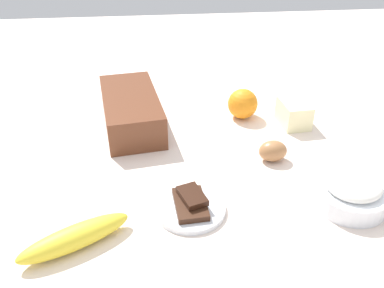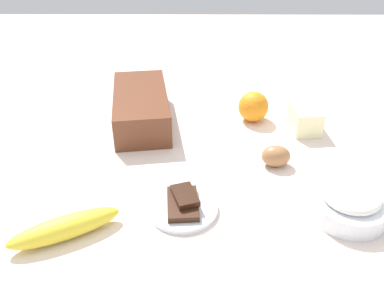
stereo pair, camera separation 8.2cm
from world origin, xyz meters
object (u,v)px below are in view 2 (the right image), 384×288
object	(u,v)px
banana	(62,228)
chocolate_plate	(181,206)
butter_block	(303,119)
flour_bowl	(347,203)
orange_fruit	(252,107)
egg_near_butter	(274,156)
loaf_pan	(139,106)

from	to	relation	value
banana	chocolate_plate	world-z (taller)	banana
banana	butter_block	xyz separation A→B (m)	(0.37, -0.49, 0.01)
banana	flour_bowl	bearing A→B (deg)	-83.42
flour_bowl	orange_fruit	world-z (taller)	orange_fruit
flour_bowl	orange_fruit	bearing A→B (deg)	19.82
chocolate_plate	flour_bowl	bearing A→B (deg)	-92.22
butter_block	chocolate_plate	world-z (taller)	butter_block
banana	egg_near_butter	distance (m)	0.45
orange_fruit	butter_block	distance (m)	0.13
orange_fruit	butter_block	bearing A→B (deg)	-112.43
flour_bowl	banana	bearing A→B (deg)	96.58
butter_block	egg_near_butter	world-z (taller)	butter_block
chocolate_plate	egg_near_butter	bearing A→B (deg)	-53.03
orange_fruit	egg_near_butter	distance (m)	0.20
loaf_pan	banana	world-z (taller)	loaf_pan
loaf_pan	banana	size ratio (longest dim) A/B	1.56
orange_fruit	egg_near_butter	size ratio (longest dim) A/B	1.24
loaf_pan	butter_block	bearing A→B (deg)	-103.93
loaf_pan	chocolate_plate	world-z (taller)	loaf_pan
flour_bowl	egg_near_butter	xyz separation A→B (m)	(0.16, 0.10, -0.01)
flour_bowl	loaf_pan	bearing A→B (deg)	49.62
butter_block	chocolate_plate	distance (m)	0.41
flour_bowl	orange_fruit	distance (m)	0.38
orange_fruit	egg_near_butter	bearing A→B (deg)	-172.98
loaf_pan	flour_bowl	xyz separation A→B (m)	(-0.35, -0.41, -0.01)
flour_bowl	chocolate_plate	world-z (taller)	flour_bowl
flour_bowl	orange_fruit	xyz separation A→B (m)	(0.36, 0.13, 0.01)
banana	egg_near_butter	world-z (taller)	egg_near_butter
butter_block	egg_near_butter	size ratio (longest dim) A/B	1.46
orange_fruit	chocolate_plate	bearing A→B (deg)	154.01
loaf_pan	flour_bowl	size ratio (longest dim) A/B	2.15
flour_bowl	chocolate_plate	distance (m)	0.30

